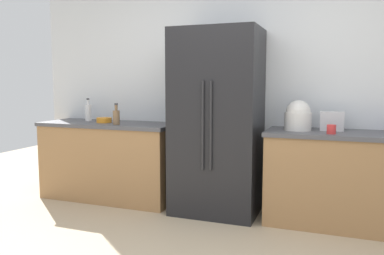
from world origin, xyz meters
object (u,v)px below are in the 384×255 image
object	(u,v)px
bottle_b	(116,117)
bowl_a	(104,120)
rice_cooker	(298,117)
refrigerator	(217,122)
bottle_a	(88,112)
toaster	(332,121)
cup_b	(331,129)

from	to	relation	value
bottle_b	bowl_a	world-z (taller)	bottle_b
bowl_a	rice_cooker	bearing A→B (deg)	0.69
rice_cooker	bowl_a	distance (m)	2.14
refrigerator	bowl_a	size ratio (longest dim) A/B	10.97
bowl_a	bottle_a	bearing A→B (deg)	159.08
toaster	cup_b	size ratio (longest dim) A/B	2.64
toaster	rice_cooker	distance (m)	0.32
cup_b	bowl_a	size ratio (longest dim) A/B	0.48
refrigerator	cup_b	xyz separation A→B (m)	(1.10, -0.13, -0.01)
toaster	rice_cooker	size ratio (longest dim) A/B	0.75
toaster	rice_cooker	world-z (taller)	rice_cooker
refrigerator	bottle_a	xyz separation A→B (m)	(-1.64, 0.13, 0.05)
toaster	bottle_a	xyz separation A→B (m)	(-2.74, -0.01, 0.01)
bottle_b	cup_b	size ratio (longest dim) A/B	2.83
cup_b	toaster	bearing A→B (deg)	89.86
bottle_a	bottle_b	bearing A→B (deg)	-25.35
bottle_b	cup_b	distance (m)	2.20
rice_cooker	bottle_b	distance (m)	1.90
bottle_b	bowl_a	bearing A→B (deg)	149.89
rice_cooker	toaster	bearing A→B (deg)	16.96
refrigerator	bottle_b	distance (m)	1.10
refrigerator	toaster	xyz separation A→B (m)	(1.10, 0.14, 0.04)
toaster	bottle_b	world-z (taller)	bottle_b
bottle_b	bowl_a	xyz separation A→B (m)	(-0.25, 0.15, -0.06)
rice_cooker	bottle_a	bearing A→B (deg)	178.00
refrigerator	bottle_a	bearing A→B (deg)	175.56
rice_cooker	cup_b	distance (m)	0.36
refrigerator	bowl_a	bearing A→B (deg)	179.30
toaster	bottle_b	size ratio (longest dim) A/B	0.93
bottle_a	cup_b	xyz separation A→B (m)	(2.74, -0.26, -0.06)
toaster	bowl_a	xyz separation A→B (m)	(-2.45, -0.12, -0.06)
refrigerator	cup_b	bearing A→B (deg)	-6.90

